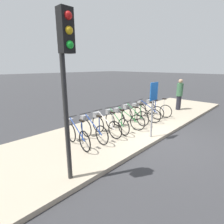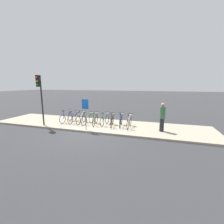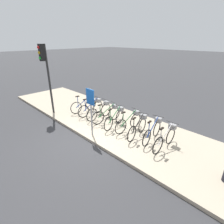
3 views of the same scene
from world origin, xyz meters
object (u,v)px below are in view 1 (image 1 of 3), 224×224
at_px(parked_bicycle_2, 104,124).
at_px(pedestrian, 179,94).
at_px(parked_bicycle_5, 133,114).
at_px(parked_bicycle_7, 147,109).
at_px(parked_bicycle_6, 143,112).
at_px(parked_bicycle_3, 115,120).
at_px(parked_bicycle_1, 92,128).
at_px(parked_bicycle_4, 125,118).
at_px(parked_bicycle_8, 156,108).
at_px(traffic_light, 66,65).
at_px(parked_bicycle_0, 76,133).
at_px(sign_post, 153,101).

bearing_deg(parked_bicycle_2, pedestrian, -3.39).
distance_m(parked_bicycle_5, parked_bicycle_7, 1.13).
bearing_deg(parked_bicycle_6, parked_bicycle_3, 178.65).
height_order(parked_bicycle_1, parked_bicycle_2, same).
xyz_separation_m(parked_bicycle_4, parked_bicycle_7, (1.82, 0.17, 0.00)).
xyz_separation_m(parked_bicycle_7, parked_bicycle_8, (0.61, -0.13, 0.00)).
xyz_separation_m(parked_bicycle_2, parked_bicycle_7, (2.92, 0.08, 0.00)).
bearing_deg(parked_bicycle_2, parked_bicycle_1, -178.40).
bearing_deg(traffic_light, parked_bicycle_1, 39.26).
relative_size(parked_bicycle_0, parked_bicycle_3, 1.01).
bearing_deg(parked_bicycle_5, parked_bicycle_4, -167.52).
xyz_separation_m(parked_bicycle_2, sign_post, (1.00, -1.35, 0.89)).
bearing_deg(parked_bicycle_6, parked_bicycle_7, 14.40).
bearing_deg(parked_bicycle_4, sign_post, -94.69).
distance_m(parked_bicycle_8, pedestrian, 2.11).
xyz_separation_m(parked_bicycle_3, parked_bicycle_4, (0.55, -0.06, 0.00)).
relative_size(parked_bicycle_3, traffic_light, 0.44).
xyz_separation_m(parked_bicycle_0, sign_post, (2.23, -1.36, 0.89)).
distance_m(parked_bicycle_3, parked_bicycle_8, 2.99).
xyz_separation_m(parked_bicycle_0, parked_bicycle_5, (3.02, 0.07, 0.00)).
distance_m(parked_bicycle_0, traffic_light, 2.70).
xyz_separation_m(parked_bicycle_3, sign_post, (0.45, -1.33, 0.89)).
relative_size(parked_bicycle_6, parked_bicycle_8, 0.99).
distance_m(parked_bicycle_4, traffic_light, 4.18).
bearing_deg(parked_bicycle_0, pedestrian, -2.79).
bearing_deg(sign_post, parked_bicycle_3, 108.57).
bearing_deg(parked_bicycle_4, parked_bicycle_1, 177.70).
relative_size(parked_bicycle_1, parked_bicycle_3, 1.02).
relative_size(parked_bicycle_2, sign_post, 0.79).
xyz_separation_m(parked_bicycle_3, parked_bicycle_8, (2.99, -0.03, 0.00)).
height_order(parked_bicycle_5, parked_bicycle_7, same).
bearing_deg(parked_bicycle_0, traffic_light, -127.29).
distance_m(parked_bicycle_3, parked_bicycle_7, 2.38).
xyz_separation_m(parked_bicycle_1, traffic_light, (-1.70, -1.39, 2.03)).
xyz_separation_m(parked_bicycle_2, traffic_light, (-2.30, -1.41, 2.03)).
bearing_deg(parked_bicycle_8, parked_bicycle_3, 179.50).
distance_m(parked_bicycle_0, sign_post, 2.76).
bearing_deg(parked_bicycle_2, parked_bicycle_3, -2.63).
bearing_deg(parked_bicycle_3, parked_bicycle_0, 179.14).
distance_m(parked_bicycle_6, pedestrian, 3.28).
distance_m(pedestrian, sign_post, 4.70).
bearing_deg(traffic_light, parked_bicycle_4, 21.22).
relative_size(parked_bicycle_4, parked_bicycle_6, 1.00).
bearing_deg(sign_post, parked_bicycle_2, 126.32).
distance_m(parked_bicycle_6, parked_bicycle_8, 1.20).
relative_size(pedestrian, traffic_light, 0.51).
bearing_deg(traffic_light, parked_bicycle_3, 25.84).
relative_size(parked_bicycle_4, pedestrian, 0.87).
bearing_deg(parked_bicycle_0, parked_bicycle_8, -0.63).
distance_m(parked_bicycle_1, parked_bicycle_4, 1.70).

